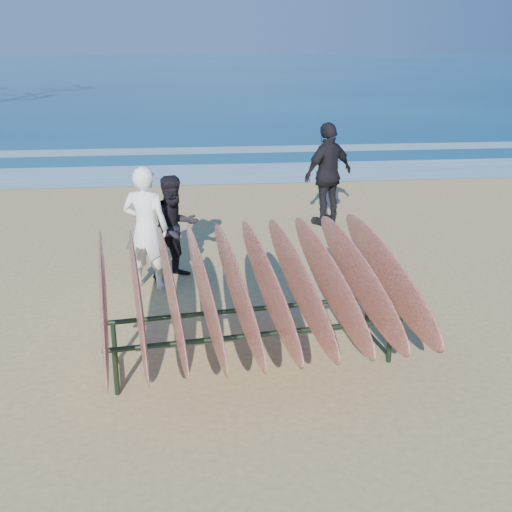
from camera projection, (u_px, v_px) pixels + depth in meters
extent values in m
plane|color=tan|center=(263.00, 359.00, 7.20)|extent=(120.00, 120.00, 0.00)
plane|color=navy|center=(194.00, 72.00, 58.82)|extent=(160.00, 160.00, 0.00)
plane|color=white|center=(219.00, 174.00, 16.58)|extent=(160.00, 160.00, 0.00)
plane|color=white|center=(213.00, 150.00, 19.86)|extent=(160.00, 160.00, 0.00)
cylinder|color=black|center=(116.00, 372.00, 6.42)|extent=(0.06, 0.06, 0.50)
cylinder|color=black|center=(390.00, 341.00, 7.06)|extent=(0.06, 0.06, 0.50)
cylinder|color=black|center=(114.00, 343.00, 7.02)|extent=(0.06, 0.06, 0.50)
cylinder|color=black|center=(367.00, 317.00, 7.66)|extent=(0.06, 0.06, 0.50)
cylinder|color=black|center=(259.00, 335.00, 6.66)|extent=(3.18, 0.45, 0.06)
cylinder|color=black|center=(246.00, 310.00, 7.26)|extent=(3.18, 0.45, 0.06)
cylinder|color=black|center=(116.00, 371.00, 6.78)|extent=(0.13, 0.65, 0.04)
cylinder|color=black|center=(377.00, 342.00, 7.41)|extent=(0.13, 0.65, 0.04)
ellipsoid|color=#6C0907|center=(103.00, 299.00, 6.48)|extent=(0.41, 2.75, 1.11)
ellipsoid|color=#6C0907|center=(138.00, 296.00, 6.56)|extent=(0.41, 2.75, 1.11)
ellipsoid|color=#6C0907|center=(171.00, 293.00, 6.63)|extent=(0.41, 2.75, 1.11)
ellipsoid|color=#6C0907|center=(204.00, 290.00, 6.71)|extent=(0.41, 2.75, 1.11)
ellipsoid|color=#6C0907|center=(237.00, 287.00, 6.78)|extent=(0.41, 2.75, 1.11)
ellipsoid|color=#6C0907|center=(268.00, 284.00, 6.85)|extent=(0.41, 2.75, 1.11)
ellipsoid|color=#6C0907|center=(299.00, 282.00, 6.93)|extent=(0.41, 2.75, 1.11)
ellipsoid|color=#6C0907|center=(329.00, 279.00, 7.00)|extent=(0.41, 2.75, 1.11)
ellipsoid|color=#6C0907|center=(359.00, 276.00, 7.08)|extent=(0.41, 2.75, 1.11)
ellipsoid|color=#6C0907|center=(388.00, 274.00, 7.15)|extent=(0.41, 2.75, 1.11)
imported|color=white|center=(146.00, 228.00, 8.96)|extent=(0.73, 0.57, 1.76)
imported|color=black|center=(175.00, 228.00, 9.36)|extent=(0.94, 0.89, 1.54)
imported|color=black|center=(328.00, 174.00, 11.97)|extent=(1.20, 1.00, 1.92)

